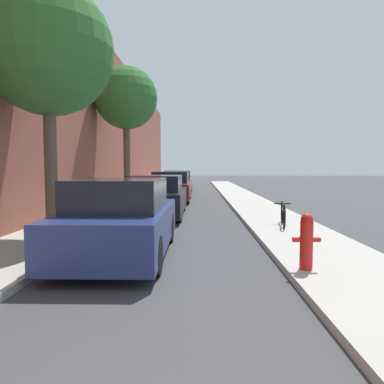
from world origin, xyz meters
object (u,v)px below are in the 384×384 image
Objects in this scene: parked_car_navy at (121,220)px; parked_car_maroon at (171,187)px; parked_car_grey at (178,182)px; fire_hydrant at (306,241)px; parked_car_black at (157,197)px; street_tree_near at (48,51)px; street_tree_far at (126,99)px; bicycle at (283,214)px.

parked_car_navy is 10.95m from parked_car_maroon.
fire_hydrant is (3.05, -18.39, -0.14)m from parked_car_grey.
parked_car_black is 5.86m from street_tree_near.
street_tree_far is at bearing 118.60° from parked_car_black.
parked_car_maroon reaches higher than parked_car_black.
fire_hydrant is (3.11, -1.23, -0.12)m from parked_car_navy.
street_tree_near reaches higher than parked_car_grey.
parked_car_navy is at bearing -132.86° from bicycle.
parked_car_black is 5.20m from street_tree_far.
fire_hydrant is at bearing -65.23° from parked_car_black.
parked_car_grey is 0.83× the size of street_tree_near.
bicycle is at bearing -75.65° from parked_car_grey.
bicycle is (3.72, 2.83, -0.25)m from parked_car_navy.
parked_car_maroon is 0.98× the size of parked_car_grey.
street_tree_far reaches higher than parked_car_black.
parked_car_maroon reaches higher than parked_car_navy.
parked_car_navy is 0.89× the size of parked_car_maroon.
parked_car_black is 11.64m from parked_car_grey.
parked_car_navy is 5.52m from parked_car_black.
bicycle is at bearing 81.42° from fire_hydrant.
parked_car_black is at bearing 154.03° from bicycle.
parked_car_black is 7.43m from fire_hydrant.
fire_hydrant is (4.95, -2.47, -3.67)m from street_tree_near.
street_tree_near is at bearing -113.23° from parked_car_black.
parked_car_maroon is 0.81× the size of street_tree_near.
street_tree_near reaches higher than fire_hydrant.
fire_hydrant is (3.03, -12.18, -0.14)m from parked_car_maroon.
parked_car_maroon is 8.90m from bicycle.
bicycle is at bearing 37.24° from parked_car_navy.
parked_car_grey reaches higher than parked_car_navy.
parked_car_grey reaches higher than bicycle.
parked_car_navy is 17.16m from parked_car_grey.
street_tree_far is 11.57m from fire_hydrant.
street_tree_near is at bearing 153.52° from fire_hydrant.
street_tree_far is (-1.70, -8.64, 3.90)m from parked_car_grey.
bicycle is (3.66, -14.33, -0.26)m from parked_car_grey.
parked_car_maroon is 12.55m from fire_hydrant.
parked_car_maroon is 4.90m from street_tree_far.
bicycle is at bearing -46.72° from street_tree_far.
parked_car_maroon is at bearing 89.12° from parked_car_black.
street_tree_near reaches higher than parked_car_navy.
parked_car_black is 5.35× the size of fire_hydrant.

